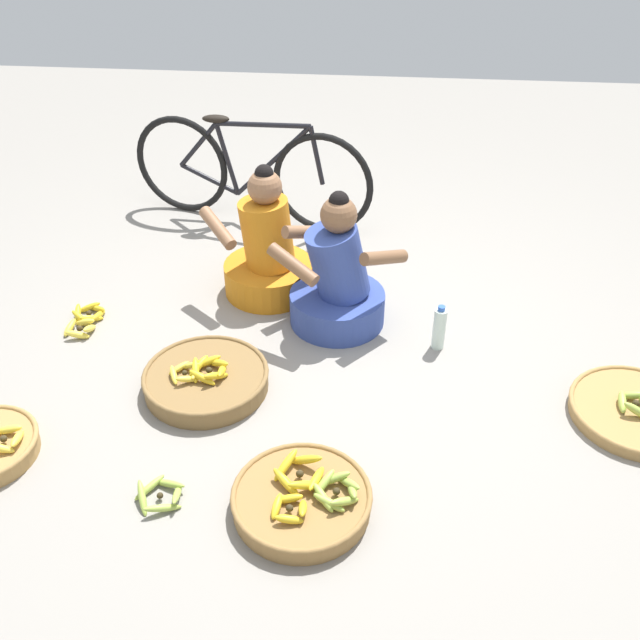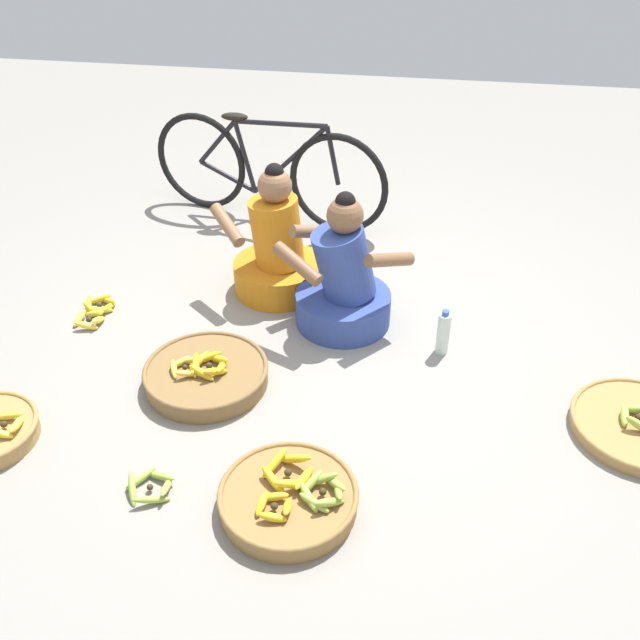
% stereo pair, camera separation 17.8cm
% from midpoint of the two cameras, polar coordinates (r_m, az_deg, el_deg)
% --- Properties ---
extents(ground_plane, '(10.00, 10.00, 0.00)m').
position_cam_midpoint_polar(ground_plane, '(3.69, -1.08, -2.70)').
color(ground_plane, gray).
extents(vendor_woman_front, '(0.73, 0.55, 0.78)m').
position_cam_midpoint_polar(vendor_woman_front, '(3.78, 0.08, 2.97)').
color(vendor_woman_front, '#334793').
rests_on(vendor_woman_front, ground).
extents(vendor_woman_behind, '(0.76, 0.52, 0.79)m').
position_cam_midpoint_polar(vendor_woman_behind, '(4.07, -5.49, 5.34)').
color(vendor_woman_behind, orange).
rests_on(vendor_woman_behind, ground).
extents(bicycle_leaning, '(1.67, 0.41, 0.73)m').
position_cam_midpoint_polar(bicycle_leaning, '(4.85, -6.77, 11.77)').
color(bicycle_leaning, black).
rests_on(bicycle_leaning, ground).
extents(banana_basket_mid_left, '(0.61, 0.61, 0.17)m').
position_cam_midpoint_polar(banana_basket_mid_left, '(3.49, -10.64, -4.72)').
color(banana_basket_mid_left, brown).
rests_on(banana_basket_mid_left, ground).
extents(banana_basket_back_right, '(0.62, 0.62, 0.13)m').
position_cam_midpoint_polar(banana_basket_back_right, '(3.57, 22.96, -6.78)').
color(banana_basket_back_right, '#A87F47').
rests_on(banana_basket_back_right, ground).
extents(banana_basket_front_center, '(0.57, 0.57, 0.17)m').
position_cam_midpoint_polar(banana_basket_front_center, '(2.91, -3.22, -14.24)').
color(banana_basket_front_center, olive).
rests_on(banana_basket_front_center, ground).
extents(loose_bananas_back_center, '(0.19, 0.33, 0.09)m').
position_cam_midpoint_polar(loose_bananas_back_center, '(4.12, -19.60, -0.01)').
color(loose_bananas_back_center, gold).
rests_on(loose_bananas_back_center, ground).
extents(loose_bananas_back_left, '(0.22, 0.22, 0.09)m').
position_cam_midpoint_polar(loose_bananas_back_left, '(3.05, -14.47, -13.50)').
color(loose_bananas_back_left, '#9EB747').
rests_on(loose_bananas_back_left, ground).
extents(water_bottle, '(0.07, 0.07, 0.26)m').
position_cam_midpoint_polar(water_bottle, '(3.70, 8.25, -0.69)').
color(water_bottle, silver).
rests_on(water_bottle, ground).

